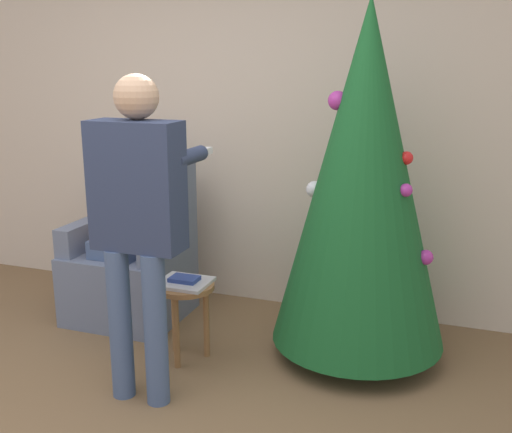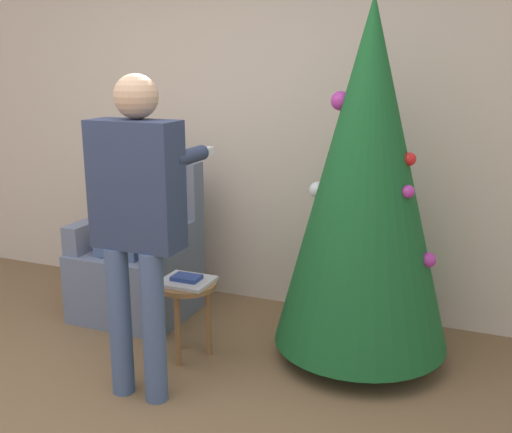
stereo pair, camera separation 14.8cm
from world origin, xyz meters
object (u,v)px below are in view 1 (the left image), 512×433
at_px(person_seated, 127,216).
at_px(person_standing, 138,210).
at_px(armchair, 132,264).
at_px(side_stool, 185,298).
at_px(christmas_tree, 363,177).

distance_m(person_seated, person_standing, 1.10).
height_order(armchair, side_stool, armchair).
height_order(christmas_tree, person_seated, christmas_tree).
xyz_separation_m(person_seated, person_standing, (0.61, -0.87, 0.29)).
relative_size(christmas_tree, armchair, 1.96).
bearing_deg(person_seated, person_standing, -55.01).
bearing_deg(side_stool, christmas_tree, 22.04).
xyz_separation_m(person_seated, side_stool, (0.64, -0.44, -0.34)).
bearing_deg(person_seated, armchair, 90.00).
relative_size(armchair, side_stool, 2.25).
height_order(armchair, person_standing, person_standing).
distance_m(christmas_tree, person_standing, 1.28).
relative_size(christmas_tree, person_standing, 1.24).
height_order(person_seated, side_stool, person_seated).
height_order(christmas_tree, person_standing, christmas_tree).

